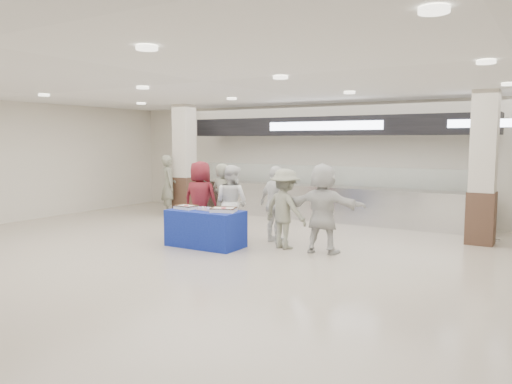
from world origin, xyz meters
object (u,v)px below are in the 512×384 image
Objects in this scene: cupcake_tray at (207,209)px; display_table at (205,228)px; civilian_white at (323,208)px; sheet_cake_left at (186,207)px; civilian_maroon at (200,200)px; chef_tall at (232,202)px; sheet_cake_right at (224,209)px; soldier_a at (223,201)px; soldier_b at (285,209)px; chef_short at (276,204)px; soldier_bg at (169,186)px.

display_table is at bearing -120.86° from cupcake_tray.
sheet_cake_left is at bearing 8.49° from civilian_white.
chef_tall is at bearing -174.03° from civilian_maroon.
sheet_cake_right is 1.07m from soldier_a.
sheet_cake_left is 0.49m from cupcake_tray.
soldier_b is at bearing 20.82° from sheet_cake_left.
chef_short is 4.79m from soldier_bg.
soldier_a is at bearing -168.54° from soldier_bg.
cupcake_tray is (0.02, 0.03, 0.40)m from display_table.
civilian_white reaches higher than cupcake_tray.
civilian_maroon is 1.03× the size of soldier_a.
cupcake_tray is 1.60m from soldier_b.
chef_short is at bearing -24.42° from civilian_white.
civilian_maroon is at bearing 34.99° from chef_short.
soldier_a is at bearing 100.69° from display_table.
display_table is 0.93× the size of soldier_a.
civilian_white is (2.47, -0.16, 0.04)m from soldier_a.
sheet_cake_right is 0.34× the size of soldier_a.
chef_short is at bearing 37.99° from sheet_cake_left.
soldier_a is 1.22m from chef_short.
sheet_cake_right is (0.92, 0.05, 0.00)m from sheet_cake_left.
chef_short reaches higher than soldier_b.
soldier_bg is at bearing 136.58° from sheet_cake_left.
soldier_a is 1.02× the size of chef_short.
civilian_maroon is at bearing 132.64° from display_table.
sheet_cake_right is at bearing 140.24° from civilian_maroon.
display_table is at bearing 10.68° from civilian_white.
civilian_white is (2.24, -0.16, 0.05)m from chef_tall.
civilian_maroon is (-0.67, 0.71, 0.48)m from display_table.
soldier_bg is (-3.49, 2.78, 0.10)m from cupcake_tray.
civilian_white is at bearing 172.16° from civilian_maroon.
chef_tall is 2.25m from civilian_white.
chef_short is at bearing -158.83° from soldier_bg.
civilian_maroon is at bearing 25.03° from soldier_a.
soldier_a is at bearing -167.81° from civilian_maroon.
chef_short is (1.01, 1.13, 0.44)m from display_table.
civilian_maroon is 1.07× the size of soldier_b.
civilian_maroon is 1.05× the size of chef_tall.
soldier_bg reaches higher than soldier_a.
sheet_cake_right is 1.32m from civilian_maroon.
civilian_white reaches higher than chef_short.
chef_tall is at bearing 34.83° from chef_short.
chef_short is 0.94× the size of civilian_white.
civilian_white is at bearing -179.15° from soldier_a.
soldier_b is 0.92× the size of civilian_white.
soldier_a is (-0.20, 0.86, 0.05)m from cupcake_tray.
sheet_cake_right reaches higher than sheet_cake_left.
display_table is at bearing 106.35° from soldier_a.
sheet_cake_right is at bearing 1.30° from display_table.
sheet_cake_right reaches higher than display_table.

